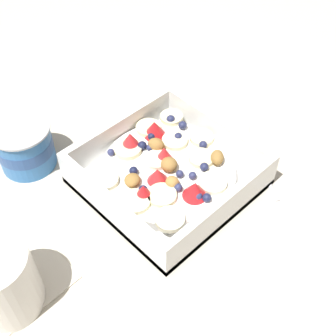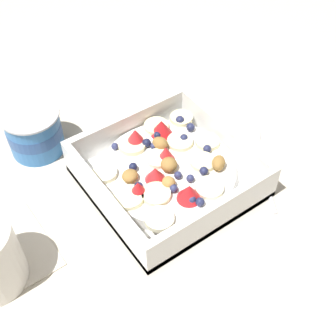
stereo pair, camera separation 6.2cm
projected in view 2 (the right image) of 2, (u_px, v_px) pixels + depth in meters
ground_plane at (155, 185)px, 0.64m from camera, size 2.40×2.40×0.00m
fruit_bowl at (167, 172)px, 0.63m from camera, size 0.21×0.21×0.06m
spoon at (256, 146)px, 0.68m from camera, size 0.11×0.16×0.01m
yogurt_cup at (34, 131)px, 0.66m from camera, size 0.08×0.08×0.07m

